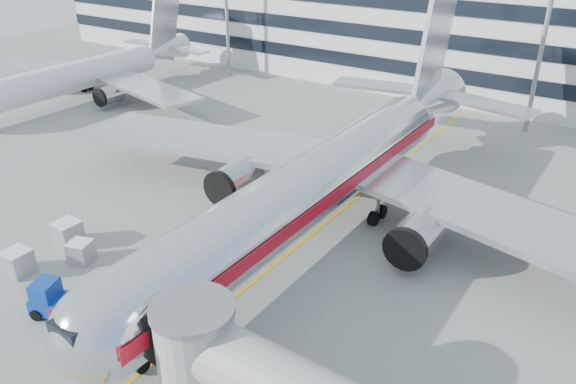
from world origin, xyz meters
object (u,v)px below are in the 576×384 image
Objects in this scene: cargo_container_right at (68,233)px; belt_loader at (164,278)px; main_jet at (330,174)px; cargo_container_left at (81,252)px; ramp_worker at (181,263)px; baggage_tug at (54,300)px; cargo_container_front at (18,262)px.

belt_loader is at bearing 1.41° from cargo_container_right.
cargo_container_left is (-11.58, -14.67, -3.44)m from main_jet.
belt_loader is 2.38× the size of cargo_container_right.
belt_loader is (-4.65, -13.45, -3.66)m from main_jet.
belt_loader reaches higher than ramp_worker.
cargo_container_left is at bearing -19.67° from cargo_container_right.
cargo_container_left is at bearing -128.29° from main_jet.
baggage_tug is 1.76× the size of ramp_worker.
baggage_tug reaches higher than ramp_worker.
cargo_container_left is at bearing 126.91° from baggage_tug.
cargo_container_right reaches higher than cargo_container_front.
main_jet reaches higher than baggage_tug.
main_jet is 22.97m from cargo_container_front.
cargo_container_right is 0.94× the size of ramp_worker.
ramp_worker reaches higher than cargo_container_right.
belt_loader is 10.31m from cargo_container_front.
main_jet is at bearing 52.26° from cargo_container_front.
main_jet is 27.84× the size of cargo_container_right.
baggage_tug is (-3.46, -5.83, 0.41)m from belt_loader.
main_jet is at bearing 43.74° from cargo_container_right.
cargo_container_front reaches higher than cargo_container_left.
cargo_container_front is 0.90× the size of ramp_worker.
baggage_tug is at bearing -53.09° from cargo_container_left.
belt_loader is at bearing 26.01° from cargo_container_front.
cargo_container_front is at bearing -84.71° from cargo_container_right.
belt_loader is 6.79m from baggage_tug.
ramp_worker is at bearing 10.20° from cargo_container_right.
cargo_container_right is at bearing 160.33° from cargo_container_left.
belt_loader is 1.58m from ramp_worker.
main_jet is at bearing 67.19° from baggage_tug.
cargo_container_front is 11.17m from ramp_worker.
cargo_container_right is (-14.31, -13.69, -3.31)m from main_jet.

